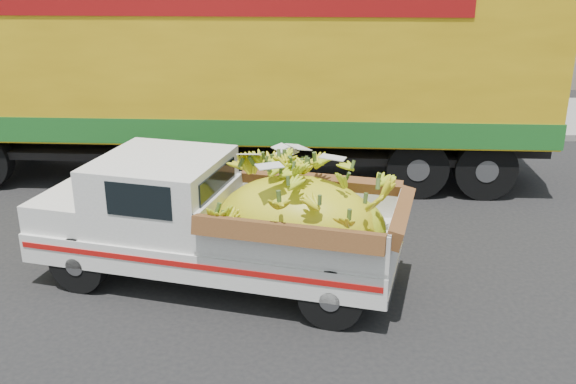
{
  "coord_description": "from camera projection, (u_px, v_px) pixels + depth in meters",
  "views": [
    {
      "loc": [
        0.69,
        -7.41,
        4.1
      ],
      "look_at": [
        0.87,
        0.58,
        1.16
      ],
      "focal_mm": 40.0,
      "sensor_mm": 36.0,
      "label": 1
    }
  ],
  "objects": [
    {
      "name": "ground",
      "position": [
        223.0,
        291.0,
        8.36
      ],
      "size": [
        100.0,
        100.0,
        0.0
      ],
      "primitive_type": "plane",
      "color": "black",
      "rests_on": "ground"
    },
    {
      "name": "curb",
      "position": [
        245.0,
        139.0,
        15.05
      ],
      "size": [
        60.0,
        0.25,
        0.15
      ],
      "primitive_type": "cube",
      "color": "gray",
      "rests_on": "ground"
    },
    {
      "name": "sidewalk",
      "position": [
        248.0,
        118.0,
        17.02
      ],
      "size": [
        60.0,
        4.0,
        0.14
      ],
      "primitive_type": "cube",
      "color": "gray",
      "rests_on": "ground"
    },
    {
      "name": "building_left",
      "position": [
        15.0,
        7.0,
        21.55
      ],
      "size": [
        18.0,
        6.0,
        5.0
      ],
      "primitive_type": "cube",
      "color": "gray",
      "rests_on": "ground"
    },
    {
      "name": "pickup_truck",
      "position": [
        242.0,
        221.0,
        8.26
      ],
      "size": [
        5.03,
        3.0,
        1.66
      ],
      "rotation": [
        0.0,
        0.0,
        -0.29
      ],
      "color": "black",
      "rests_on": "ground"
    },
    {
      "name": "semi_trailer",
      "position": [
        230.0,
        68.0,
        12.04
      ],
      "size": [
        12.04,
        3.45,
        3.8
      ],
      "rotation": [
        0.0,
        0.0,
        -0.08
      ],
      "color": "black",
      "rests_on": "ground"
    }
  ]
}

